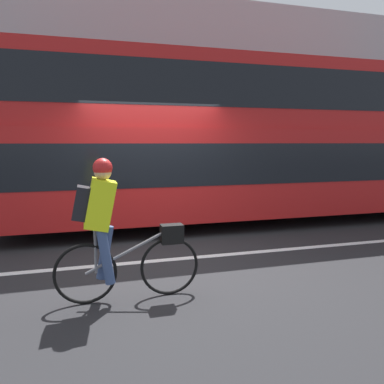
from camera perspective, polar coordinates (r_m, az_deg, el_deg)
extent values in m
plane|color=#232326|center=(5.96, -3.81, -10.07)|extent=(80.00, 80.00, 0.00)
cube|color=silver|center=(5.89, -3.66, -10.25)|extent=(50.00, 0.14, 0.01)
cube|color=gray|center=(10.99, -9.59, -1.59)|extent=(60.00, 1.61, 0.15)
cube|color=#9E9EA3|center=(11.88, -10.45, 13.94)|extent=(60.00, 0.30, 6.29)
cylinder|color=black|center=(7.94, -13.11, -2.33)|extent=(0.93, 0.30, 0.93)
cube|color=#B21919|center=(8.78, 10.76, 3.34)|extent=(11.53, 2.43, 1.79)
cube|color=black|center=(8.77, 10.79, 4.74)|extent=(11.07, 2.45, 0.79)
cube|color=#B21919|center=(8.81, 11.02, 13.85)|extent=(11.53, 2.33, 1.43)
cube|color=black|center=(8.82, 11.04, 14.31)|extent=(11.07, 2.35, 0.80)
torus|color=black|center=(4.52, -3.43, -11.22)|extent=(0.70, 0.04, 0.70)
torus|color=black|center=(4.43, -15.92, -11.92)|extent=(0.70, 0.04, 0.70)
cylinder|color=slate|center=(4.38, -9.66, -8.87)|extent=(0.97, 0.03, 0.48)
cylinder|color=slate|center=(4.35, -14.50, -8.68)|extent=(0.03, 0.03, 0.51)
cube|color=black|center=(4.42, -3.09, -6.37)|extent=(0.26, 0.16, 0.22)
cube|color=#D8EA19|center=(4.24, -13.84, -1.78)|extent=(0.37, 0.32, 0.58)
cube|color=black|center=(4.23, -16.56, -1.62)|extent=(0.21, 0.26, 0.38)
cylinder|color=#384C7A|center=(4.46, -13.13, -8.95)|extent=(0.22, 0.11, 0.63)
cylinder|color=#384C7A|center=(4.28, -13.00, -9.62)|extent=(0.19, 0.11, 0.63)
sphere|color=tan|center=(4.20, -13.45, 3.03)|extent=(0.19, 0.19, 0.19)
sphere|color=red|center=(4.20, -13.47, 3.61)|extent=(0.21, 0.21, 0.21)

